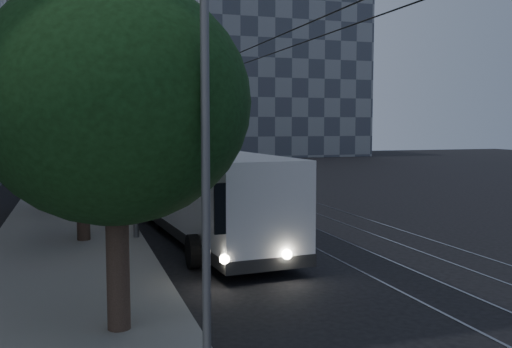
{
  "coord_description": "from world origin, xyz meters",
  "views": [
    {
      "loc": [
        -7.25,
        -18.66,
        4.09
      ],
      "look_at": [
        -0.66,
        1.92,
        2.2
      ],
      "focal_mm": 40.0,
      "sensor_mm": 36.0,
      "label": 1
    }
  ],
  "objects_px": {
    "pickup_silver": "(131,183)",
    "car_white_c": "(138,169)",
    "streetlamp_far": "(112,97)",
    "car_white_b": "(119,175)",
    "car_white_d": "(125,166)",
    "car_white_a": "(134,176)",
    "streetlamp_near": "(146,59)",
    "trolleybus": "(204,193)"
  },
  "relations": [
    {
      "from": "pickup_silver",
      "to": "car_white_c",
      "type": "bearing_deg",
      "value": 97.76
    },
    {
      "from": "streetlamp_far",
      "to": "car_white_b",
      "type": "bearing_deg",
      "value": 70.89
    },
    {
      "from": "car_white_c",
      "to": "car_white_d",
      "type": "bearing_deg",
      "value": 105.01
    },
    {
      "from": "car_white_a",
      "to": "streetlamp_far",
      "type": "bearing_deg",
      "value": 97.62
    },
    {
      "from": "pickup_silver",
      "to": "car_white_d",
      "type": "bearing_deg",
      "value": 102.14
    },
    {
      "from": "car_white_a",
      "to": "streetlamp_near",
      "type": "distance_m",
      "value": 17.69
    },
    {
      "from": "trolleybus",
      "to": "pickup_silver",
      "type": "xyz_separation_m",
      "value": [
        -1.4,
        12.15,
        -0.83
      ]
    },
    {
      "from": "car_white_a",
      "to": "car_white_c",
      "type": "bearing_deg",
      "value": 58.88
    },
    {
      "from": "trolleybus",
      "to": "pickup_silver",
      "type": "bearing_deg",
      "value": 92.25
    },
    {
      "from": "car_white_a",
      "to": "car_white_d",
      "type": "xyz_separation_m",
      "value": [
        0.38,
        11.38,
        -0.12
      ]
    },
    {
      "from": "streetlamp_near",
      "to": "pickup_silver",
      "type": "bearing_deg",
      "value": 87.47
    },
    {
      "from": "car_white_d",
      "to": "streetlamp_far",
      "type": "bearing_deg",
      "value": -89.56
    },
    {
      "from": "trolleybus",
      "to": "car_white_d",
      "type": "relative_size",
      "value": 3.15
    },
    {
      "from": "car_white_d",
      "to": "streetlamp_far",
      "type": "xyz_separation_m",
      "value": [
        -1.53,
        -9.41,
        5.2
      ]
    },
    {
      "from": "pickup_silver",
      "to": "car_white_a",
      "type": "xyz_separation_m",
      "value": [
        0.66,
        5.0,
        -0.07
      ]
    },
    {
      "from": "car_white_a",
      "to": "pickup_silver",
      "type": "bearing_deg",
      "value": -120.25
    },
    {
      "from": "trolleybus",
      "to": "car_white_b",
      "type": "distance_m",
      "value": 20.61
    },
    {
      "from": "streetlamp_far",
      "to": "pickup_silver",
      "type": "bearing_deg",
      "value": -85.97
    },
    {
      "from": "car_white_b",
      "to": "streetlamp_far",
      "type": "distance_m",
      "value": 5.45
    },
    {
      "from": "car_white_a",
      "to": "car_white_b",
      "type": "distance_m",
      "value": 3.45
    },
    {
      "from": "trolleybus",
      "to": "streetlamp_near",
      "type": "bearing_deg",
      "value": 164.1
    },
    {
      "from": "trolleybus",
      "to": "car_white_a",
      "type": "distance_m",
      "value": 17.19
    },
    {
      "from": "car_white_d",
      "to": "pickup_silver",
      "type": "bearing_deg",
      "value": -83.96
    },
    {
      "from": "car_white_b",
      "to": "streetlamp_far",
      "type": "height_order",
      "value": "streetlamp_far"
    },
    {
      "from": "pickup_silver",
      "to": "car_white_c",
      "type": "height_order",
      "value": "pickup_silver"
    },
    {
      "from": "car_white_b",
      "to": "pickup_silver",
      "type": "bearing_deg",
      "value": -88.08
    },
    {
      "from": "car_white_c",
      "to": "car_white_b",
      "type": "bearing_deg",
      "value": -109.49
    },
    {
      "from": "trolleybus",
      "to": "car_white_a",
      "type": "relative_size",
      "value": 2.66
    },
    {
      "from": "streetlamp_far",
      "to": "trolleybus",
      "type": "bearing_deg",
      "value": -84.35
    },
    {
      "from": "trolleybus",
      "to": "streetlamp_near",
      "type": "relative_size",
      "value": 1.16
    },
    {
      "from": "car_white_c",
      "to": "streetlamp_far",
      "type": "height_order",
      "value": "streetlamp_far"
    },
    {
      "from": "trolleybus",
      "to": "pickup_silver",
      "type": "height_order",
      "value": "trolleybus"
    },
    {
      "from": "car_white_b",
      "to": "car_white_c",
      "type": "relative_size",
      "value": 0.98
    },
    {
      "from": "pickup_silver",
      "to": "car_white_c",
      "type": "relative_size",
      "value": 1.39
    },
    {
      "from": "trolleybus",
      "to": "streetlamp_far",
      "type": "relative_size",
      "value": 1.26
    },
    {
      "from": "car_white_c",
      "to": "streetlamp_near",
      "type": "bearing_deg",
      "value": -86.61
    },
    {
      "from": "pickup_silver",
      "to": "car_white_d",
      "type": "relative_size",
      "value": 1.58
    },
    {
      "from": "trolleybus",
      "to": "streetlamp_far",
      "type": "height_order",
      "value": "streetlamp_far"
    },
    {
      "from": "trolleybus",
      "to": "car_white_b",
      "type": "xyz_separation_m",
      "value": [
        -1.4,
        20.53,
        -1.05
      ]
    },
    {
      "from": "pickup_silver",
      "to": "streetlamp_near",
      "type": "relative_size",
      "value": 0.58
    },
    {
      "from": "car_white_a",
      "to": "streetlamp_far",
      "type": "height_order",
      "value": "streetlamp_far"
    },
    {
      "from": "car_white_a",
      "to": "car_white_b",
      "type": "xyz_separation_m",
      "value": [
        -0.66,
        3.38,
        -0.16
      ]
    }
  ]
}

